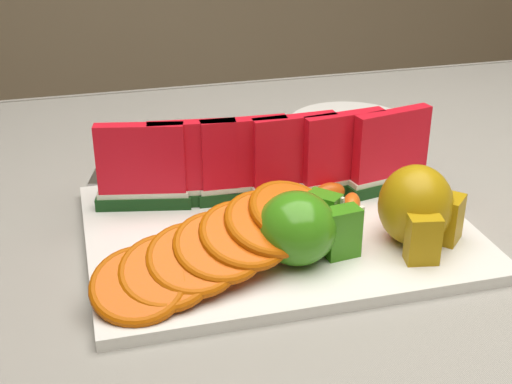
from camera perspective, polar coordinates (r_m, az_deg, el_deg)
table at (r=0.86m, az=5.75°, el=-8.14°), size 1.40×0.90×0.75m
tablecloth at (r=0.82m, az=5.94°, el=-4.54°), size 1.53×1.03×0.20m
platter at (r=0.76m, az=1.80°, el=-3.09°), size 0.40×0.30×0.01m
apple_cluster at (r=0.69m, az=3.78°, el=-2.85°), size 0.12×0.10×0.07m
pear_cluster at (r=0.73m, az=12.83°, el=-1.26°), size 0.10×0.10×0.08m
side_plate at (r=1.06m, az=7.53°, el=5.38°), size 0.23×0.23×0.01m
fork at (r=0.97m, az=-11.84°, el=2.89°), size 0.06×0.19×0.00m
watermelon_row at (r=0.79m, az=1.05°, el=2.49°), size 0.39×0.07×0.10m
orange_fan_front at (r=0.66m, az=-2.94°, el=-4.40°), size 0.27×0.16×0.07m
orange_fan_back at (r=0.84m, az=-2.89°, el=1.82°), size 0.23×0.09×0.04m
tangerine_segments at (r=0.77m, az=2.29°, el=-1.27°), size 0.18×0.06×0.02m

